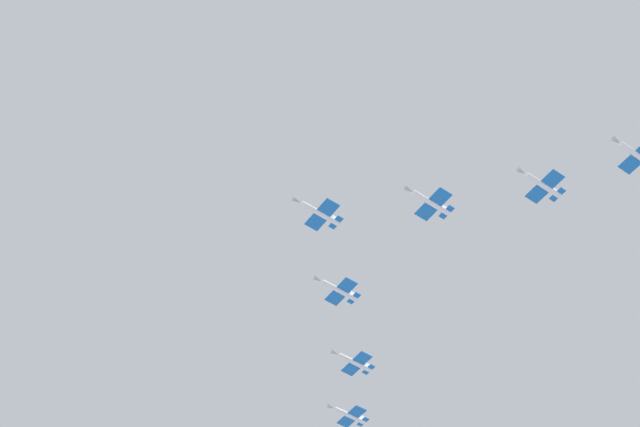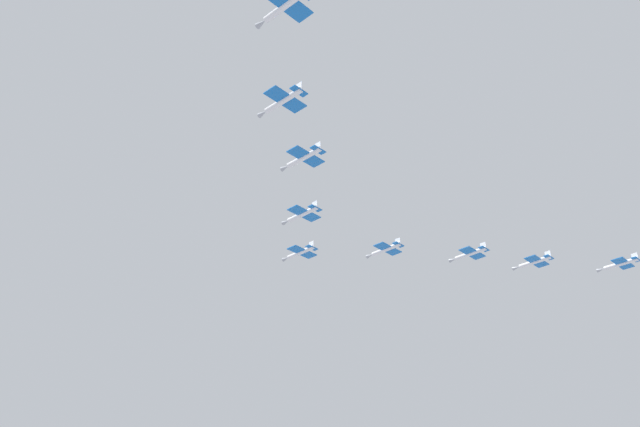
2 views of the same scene
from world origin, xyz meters
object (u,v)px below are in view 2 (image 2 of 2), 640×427
at_px(jet_lead, 300,253).
at_px(jet_tail_end, 620,264).
at_px(jet_starboard_inner, 385,250).
at_px(jet_starboard_outer, 470,254).
at_px(jet_port_inner, 302,214).
at_px(jet_port_trail, 534,262).
at_px(jet_port_outer, 303,158).
at_px(jet_starboard_trail, 285,6).
at_px(jet_center_rear, 283,101).

relative_size(jet_lead, jet_tail_end, 1.00).
distance_m(jet_starboard_inner, jet_starboard_outer, 22.12).
distance_m(jet_lead, jet_port_inner, 22.37).
relative_size(jet_starboard_inner, jet_tail_end, 1.00).
bearing_deg(jet_starboard_outer, jet_starboard_inner, 134.62).
bearing_deg(jet_port_trail, jet_tail_end, -46.94).
relative_size(jet_port_outer, jet_tail_end, 1.00).
bearing_deg(jet_starboard_outer, jet_port_trail, -32.84).
bearing_deg(jet_starboard_trail, jet_starboard_inner, 28.62).
bearing_deg(jet_center_rear, jet_port_trail, 0.00).
bearing_deg(jet_tail_end, jet_port_outer, 164.04).
relative_size(jet_port_inner, jet_port_trail, 1.00).
relative_size(jet_starboard_trail, jet_tail_end, 1.00).
bearing_deg(jet_starboard_trail, jet_port_trail, 8.69).
bearing_deg(jet_lead, jet_starboard_inner, -46.01).
bearing_deg(jet_port_outer, jet_starboard_inner, 18.67).
relative_size(jet_starboard_inner, jet_port_outer, 1.00).
bearing_deg(jet_starboard_inner, jet_tail_end, -42.29).
bearing_deg(jet_port_trail, jet_port_outer, 172.65).
bearing_deg(jet_port_inner, jet_starboard_trail, -137.71).
distance_m(jet_port_inner, jet_starboard_inner, 31.10).
xyz_separation_m(jet_center_rear, jet_port_trail, (-56.61, -73.92, -0.64)).
bearing_deg(jet_port_outer, jet_starboard_outer, 0.00).
xyz_separation_m(jet_port_trail, jet_starboard_trail, (52.86, 96.34, 1.29)).
bearing_deg(jet_port_inner, jet_lead, 46.01).
distance_m(jet_starboard_inner, jet_port_trail, 40.34).
relative_size(jet_lead, jet_starboard_inner, 1.00).
bearing_deg(jet_center_rear, jet_lead, 41.93).
relative_size(jet_lead, jet_port_outer, 1.00).
height_order(jet_port_outer, jet_center_rear, jet_center_rear).
distance_m(jet_starboard_outer, jet_port_trail, 18.47).
distance_m(jet_center_rear, jet_starboard_trail, 22.74).
xyz_separation_m(jet_lead, jet_tail_end, (-84.13, -13.76, -0.97)).
bearing_deg(jet_lead, jet_port_inner, -133.99).
xyz_separation_m(jet_port_inner, jet_center_rear, (-1.57, 40.29, 1.32)).
bearing_deg(jet_lead, jet_port_trail, -41.93).
distance_m(jet_lead, jet_port_outer, 44.44).
xyz_separation_m(jet_lead, jet_center_rear, (-4.89, 62.39, 0.32)).
distance_m(jet_port_outer, jet_starboard_trail, 40.90).
distance_m(jet_starboard_outer, jet_starboard_trail, 96.85).
bearing_deg(jet_port_inner, jet_port_outer, -134.62).
xyz_separation_m(jet_starboard_inner, jet_starboard_trail, (13.56, 87.35, -0.04)).
bearing_deg(jet_center_rear, jet_port_outer, 32.84).
bearing_deg(jet_port_inner, jet_center_rear, -140.33).
bearing_deg(jet_center_rear, jet_tail_end, -8.69).
relative_size(jet_starboard_inner, jet_starboard_outer, 1.00).
xyz_separation_m(jet_starboard_outer, jet_center_rear, (39.23, 67.69, 0.31)).
distance_m(jet_starboard_outer, jet_center_rear, 78.24).
relative_size(jet_center_rear, jet_port_trail, 1.00).
relative_size(jet_starboard_outer, jet_tail_end, 1.00).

